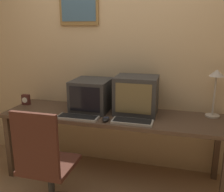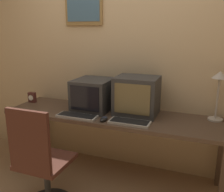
% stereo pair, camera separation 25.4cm
% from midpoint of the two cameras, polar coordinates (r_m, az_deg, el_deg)
% --- Properties ---
extents(wall_back, '(8.00, 0.08, 2.60)m').
position_cam_midpoint_polar(wall_back, '(2.84, 5.36, 9.11)').
color(wall_back, '#D1B284').
rests_on(wall_back, ground_plane).
extents(desk, '(2.28, 0.62, 0.74)m').
position_cam_midpoint_polar(desk, '(2.63, 2.79, -5.72)').
color(desk, '#4C3828').
rests_on(desk, ground_plane).
extents(monitor_left, '(0.39, 0.43, 0.34)m').
position_cam_midpoint_polar(monitor_left, '(2.72, -1.63, 0.33)').
color(monitor_left, '#333333').
rests_on(monitor_left, desk).
extents(monitor_right, '(0.43, 0.36, 0.39)m').
position_cam_midpoint_polar(monitor_right, '(2.58, 8.50, 0.03)').
color(monitor_right, '#333333').
rests_on(monitor_right, desk).
extents(keyboard_main, '(0.41, 0.15, 0.03)m').
position_cam_midpoint_polar(keyboard_main, '(2.52, -5.13, -4.64)').
color(keyboard_main, '#A8A399').
rests_on(keyboard_main, desk).
extents(keyboard_side, '(0.39, 0.16, 0.03)m').
position_cam_midpoint_polar(keyboard_side, '(2.36, 7.16, -6.01)').
color(keyboard_side, '#A8A399').
rests_on(keyboard_side, desk).
extents(mouse_near_keyboard, '(0.06, 0.12, 0.04)m').
position_cam_midpoint_polar(mouse_near_keyboard, '(2.41, 1.09, -5.34)').
color(mouse_near_keyboard, black).
rests_on(mouse_near_keyboard, desk).
extents(mouse_far_corner, '(0.06, 0.11, 0.04)m').
position_cam_midpoint_polar(mouse_far_corner, '(2.42, 1.18, -5.23)').
color(mouse_far_corner, '#282D3D').
rests_on(mouse_far_corner, desk).
extents(desk_clock, '(0.09, 0.05, 0.12)m').
position_cam_midpoint_polar(desk_clock, '(3.13, -15.61, -0.32)').
color(desk_clock, '#4C231E').
rests_on(desk_clock, desk).
extents(desk_lamp, '(0.15, 0.15, 0.48)m').
position_cam_midpoint_polar(desk_lamp, '(2.60, 25.91, 2.36)').
color(desk_lamp, '#B2A899').
rests_on(desk_lamp, desk).
extents(office_chair, '(0.44, 0.44, 0.99)m').
position_cam_midpoint_polar(office_chair, '(2.30, -12.73, -15.71)').
color(office_chair, black).
rests_on(office_chair, ground_plane).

